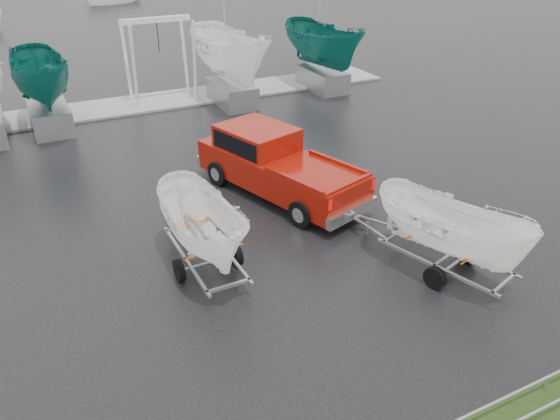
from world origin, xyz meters
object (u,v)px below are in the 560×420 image
at_px(trailer_hitched, 459,182).
at_px(trailer_parked, 200,178).
at_px(pickup_truck, 273,161).
at_px(boat_hoist, 159,48).

bearing_deg(trailer_hitched, trailer_parked, 134.89).
distance_m(pickup_truck, boat_hoist, 11.84).
bearing_deg(trailer_parked, trailer_hitched, -28.88).
height_order(trailer_hitched, trailer_parked, trailer_parked).
height_order(trailer_hitched, boat_hoist, trailer_hitched).
height_order(pickup_truck, boat_hoist, boat_hoist).
distance_m(trailer_hitched, trailer_parked, 6.37).
height_order(pickup_truck, trailer_hitched, trailer_hitched).
distance_m(pickup_truck, trailer_hitched, 6.89).
bearing_deg(trailer_parked, boat_hoist, 77.40).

